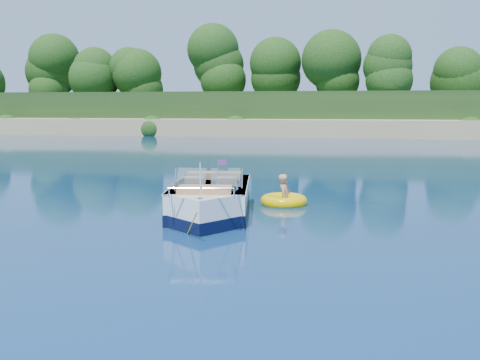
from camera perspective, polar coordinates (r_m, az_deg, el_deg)
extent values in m
plane|color=#0A2246|center=(12.31, -7.92, -4.90)|extent=(160.00, 160.00, 0.00)
cube|color=tan|center=(49.58, 5.99, 5.35)|extent=(170.00, 8.00, 2.00)
cube|color=#193414|center=(76.50, 7.57, 6.61)|extent=(170.00, 56.00, 6.00)
cylinder|color=black|center=(56.28, -12.55, 8.16)|extent=(0.44, 0.44, 3.20)
sphere|color=black|center=(56.38, -12.64, 11.25)|extent=(5.28, 5.28, 5.28)
cylinder|color=black|center=(53.52, 6.37, 8.53)|extent=(0.44, 0.44, 3.60)
sphere|color=black|center=(53.67, 6.43, 12.19)|extent=(5.94, 5.94, 5.94)
cube|color=white|center=(13.65, -3.07, -2.36)|extent=(2.30, 3.69, 0.97)
cube|color=white|center=(12.04, -3.82, -3.76)|extent=(1.82, 1.82, 0.97)
cube|color=black|center=(13.67, -3.07, -2.91)|extent=(2.33, 3.73, 0.28)
cube|color=black|center=(12.07, -3.82, -4.38)|extent=(1.86, 1.86, 0.28)
cube|color=tan|center=(13.87, -2.97, -1.06)|extent=(1.79, 2.61, 0.09)
cube|color=white|center=(13.57, -3.09, -0.47)|extent=(2.34, 3.70, 0.06)
cube|color=black|center=(15.51, -2.40, -0.95)|extent=(0.55, 0.39, 0.83)
cube|color=#8C9EA5|center=(12.95, -5.19, 0.29)|extent=(0.72, 0.24, 0.45)
cube|color=#8C9EA5|center=(12.87, -1.54, 0.27)|extent=(0.76, 0.43, 0.45)
cube|color=#B07D51|center=(13.39, -4.94, -0.49)|extent=(0.57, 0.57, 0.37)
cube|color=#B07D51|center=(13.31, -1.41, -0.51)|extent=(0.57, 0.57, 0.37)
cube|color=#B07D51|center=(14.47, -2.74, 0.17)|extent=(1.49, 0.70, 0.35)
cube|color=#B07D51|center=(12.13, -3.75, -1.45)|extent=(1.30, 0.85, 0.31)
cylinder|color=white|center=(11.21, -4.25, -0.11)|extent=(0.03, 0.03, 0.78)
cube|color=red|center=(12.83, -1.91, 1.90)|extent=(0.20, 0.04, 0.13)
cube|color=silver|center=(11.22, -4.26, -1.98)|extent=(0.10, 0.07, 0.05)
cylinder|color=yellow|center=(11.01, -5.14, -4.67)|extent=(0.48, 0.89, 0.70)
torus|color=#F8C600|center=(14.91, 4.69, -2.25)|extent=(1.38, 1.38, 0.35)
torus|color=#B40B09|center=(14.90, 4.69, -2.19)|extent=(1.13, 1.13, 0.11)
imported|color=tan|center=(14.86, 4.81, -2.63)|extent=(0.40, 0.76, 1.44)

